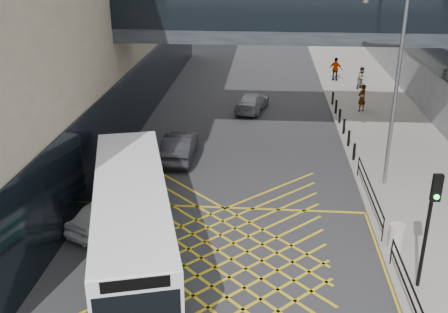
% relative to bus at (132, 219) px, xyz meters
% --- Properties ---
extents(ground, '(120.00, 120.00, 0.00)m').
position_rel_bus_xyz_m(ground, '(2.94, -0.34, -1.61)').
color(ground, '#333335').
extents(skybridge, '(20.00, 4.10, 3.00)m').
position_rel_bus_xyz_m(skybridge, '(5.94, 11.66, 5.89)').
color(skybridge, '#282D33').
rests_on(skybridge, ground).
extents(pavement, '(6.00, 54.00, 0.16)m').
position_rel_bus_xyz_m(pavement, '(11.94, 14.66, -1.53)').
color(pavement, gray).
rests_on(pavement, ground).
extents(box_junction, '(12.00, 9.00, 0.01)m').
position_rel_bus_xyz_m(box_junction, '(2.94, -0.34, -1.61)').
color(box_junction, gold).
rests_on(box_junction, ground).
extents(bus, '(5.24, 11.01, 3.01)m').
position_rel_bus_xyz_m(bus, '(0.00, 0.00, 0.00)').
color(bus, white).
rests_on(bus, ground).
extents(car_white, '(3.29, 4.51, 1.33)m').
position_rel_bus_xyz_m(car_white, '(-1.56, 2.19, -0.95)').
color(car_white, silver).
rests_on(car_white, ground).
extents(car_dark, '(1.81, 4.51, 1.41)m').
position_rel_bus_xyz_m(car_dark, '(0.13, 9.46, -0.91)').
color(car_dark, black).
rests_on(car_dark, ground).
extents(car_silver, '(2.54, 4.38, 1.28)m').
position_rel_bus_xyz_m(car_silver, '(3.64, 18.28, -0.97)').
color(car_silver, '#919499').
rests_on(car_silver, ground).
extents(traffic_light, '(0.29, 0.48, 4.11)m').
position_rel_bus_xyz_m(traffic_light, '(9.74, -1.16, 1.22)').
color(traffic_light, black).
rests_on(traffic_light, pavement).
extents(street_lamp, '(1.91, 0.30, 8.43)m').
position_rel_bus_xyz_m(street_lamp, '(10.03, 6.92, 3.35)').
color(street_lamp, slate).
rests_on(street_lamp, pavement).
extents(litter_bin, '(0.56, 0.56, 0.96)m').
position_rel_bus_xyz_m(litter_bin, '(9.49, 1.24, -0.97)').
color(litter_bin, '#ADA89E').
rests_on(litter_bin, pavement).
extents(kerb_railings, '(0.05, 12.54, 1.00)m').
position_rel_bus_xyz_m(kerb_railings, '(9.09, 1.43, -0.74)').
color(kerb_railings, black).
rests_on(kerb_railings, pavement).
extents(bollards, '(0.14, 10.14, 0.90)m').
position_rel_bus_xyz_m(bollards, '(9.19, 14.66, -1.00)').
color(bollards, black).
rests_on(bollards, pavement).
extents(pedestrian_a, '(0.88, 0.84, 1.79)m').
position_rel_bus_xyz_m(pedestrian_a, '(10.91, 18.28, -0.56)').
color(pedestrian_a, gray).
rests_on(pedestrian_a, pavement).
extents(pedestrian_b, '(0.94, 0.88, 1.68)m').
position_rel_bus_xyz_m(pedestrian_b, '(11.83, 24.02, -0.62)').
color(pedestrian_b, gray).
rests_on(pedestrian_b, pavement).
extents(pedestrian_c, '(1.21, 0.95, 1.85)m').
position_rel_bus_xyz_m(pedestrian_c, '(10.13, 26.50, -0.53)').
color(pedestrian_c, gray).
rests_on(pedestrian_c, pavement).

